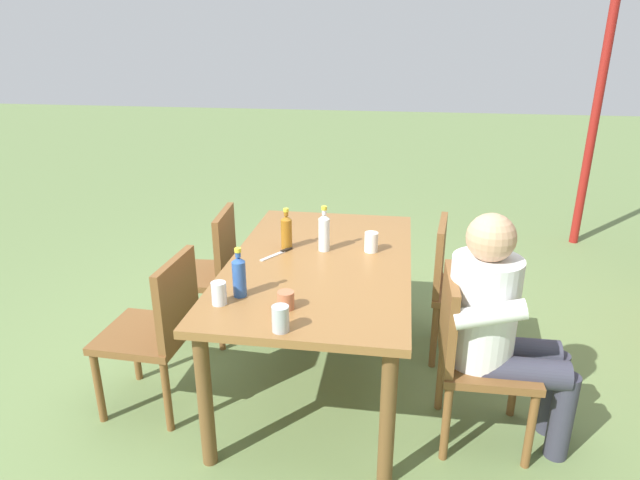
# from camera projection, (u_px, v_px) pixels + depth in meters

# --- Properties ---
(ground_plane) EXTENTS (24.00, 24.00, 0.00)m
(ground_plane) POSITION_uv_depth(u_px,v_px,m) (320.00, 376.00, 3.25)
(ground_plane) COLOR #6B844C
(dining_table) EXTENTS (1.68, 0.99, 0.75)m
(dining_table) POSITION_uv_depth(u_px,v_px,m) (320.00, 275.00, 3.02)
(dining_table) COLOR olive
(dining_table) RESTS_ON ground_plane
(chair_far_right) EXTENTS (0.45, 0.45, 0.87)m
(chair_far_right) POSITION_uv_depth(u_px,v_px,m) (471.00, 351.00, 2.62)
(chair_far_right) COLOR brown
(chair_far_right) RESTS_ON ground_plane
(chair_near_left) EXTENTS (0.47, 0.47, 0.87)m
(chair_near_left) POSITION_uv_depth(u_px,v_px,m) (209.00, 267.00, 3.55)
(chair_near_left) COLOR brown
(chair_near_left) RESTS_ON ground_plane
(chair_near_right) EXTENTS (0.46, 0.46, 0.87)m
(chair_near_right) POSITION_uv_depth(u_px,v_px,m) (159.00, 326.00, 2.84)
(chair_near_right) COLOR brown
(chair_near_right) RESTS_ON ground_plane
(chair_far_left) EXTENTS (0.49, 0.49, 0.87)m
(chair_far_left) POSITION_uv_depth(u_px,v_px,m) (458.00, 283.00, 3.33)
(chair_far_left) COLOR brown
(chair_far_left) RESTS_ON ground_plane
(person_in_white_shirt) EXTENTS (0.47, 0.61, 1.18)m
(person_in_white_shirt) POSITION_uv_depth(u_px,v_px,m) (499.00, 321.00, 2.54)
(person_in_white_shirt) COLOR white
(person_in_white_shirt) RESTS_ON ground_plane
(bottle_clear) EXTENTS (0.06, 0.06, 0.26)m
(bottle_clear) POSITION_uv_depth(u_px,v_px,m) (325.00, 232.00, 3.09)
(bottle_clear) COLOR white
(bottle_clear) RESTS_ON dining_table
(bottle_amber) EXTENTS (0.06, 0.06, 0.24)m
(bottle_amber) POSITION_uv_depth(u_px,v_px,m) (286.00, 231.00, 3.13)
(bottle_amber) COLOR #996019
(bottle_amber) RESTS_ON dining_table
(bottle_blue) EXTENTS (0.06, 0.06, 0.24)m
(bottle_blue) POSITION_uv_depth(u_px,v_px,m) (239.00, 276.00, 2.55)
(bottle_blue) COLOR #2D56A3
(bottle_blue) RESTS_ON dining_table
(cup_terracotta) EXTENTS (0.08, 0.08, 0.08)m
(cup_terracotta) POSITION_uv_depth(u_px,v_px,m) (286.00, 300.00, 2.45)
(cup_terracotta) COLOR #BC6B47
(cup_terracotta) RESTS_ON dining_table
(cup_glass) EXTENTS (0.07, 0.07, 0.11)m
(cup_glass) POSITION_uv_depth(u_px,v_px,m) (219.00, 293.00, 2.49)
(cup_glass) COLOR silver
(cup_glass) RESTS_ON dining_table
(cup_white) EXTENTS (0.08, 0.08, 0.11)m
(cup_white) POSITION_uv_depth(u_px,v_px,m) (371.00, 242.00, 3.09)
(cup_white) COLOR white
(cup_white) RESTS_ON dining_table
(cup_steel) EXTENTS (0.07, 0.07, 0.11)m
(cup_steel) POSITION_uv_depth(u_px,v_px,m) (280.00, 319.00, 2.26)
(cup_steel) COLOR #B2B7BC
(cup_steel) RESTS_ON dining_table
(table_knife) EXTENTS (0.22, 0.14, 0.01)m
(table_knife) POSITION_uv_depth(u_px,v_px,m) (279.00, 253.00, 3.07)
(table_knife) COLOR silver
(table_knife) RESTS_ON dining_table
(backpack_by_near_side) EXTENTS (0.28, 0.23, 0.46)m
(backpack_by_near_side) POSITION_uv_depth(u_px,v_px,m) (335.00, 253.00, 4.49)
(backpack_by_near_side) COLOR maroon
(backpack_by_near_side) RESTS_ON ground_plane
(backpack_by_far_side) EXTENTS (0.28, 0.25, 0.41)m
(backpack_by_far_side) POSITION_uv_depth(u_px,v_px,m) (306.00, 253.00, 4.56)
(backpack_by_far_side) COLOR maroon
(backpack_by_far_side) RESTS_ON ground_plane
(lamp_post) EXTENTS (0.56, 0.20, 2.64)m
(lamp_post) POSITION_uv_depth(u_px,v_px,m) (609.00, 37.00, 4.68)
(lamp_post) COLOR maroon
(lamp_post) RESTS_ON ground_plane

